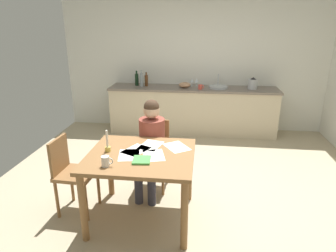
{
  "coord_description": "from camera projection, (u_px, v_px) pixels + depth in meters",
  "views": [
    {
      "loc": [
        0.2,
        -3.37,
        2.05
      ],
      "look_at": [
        -0.22,
        0.08,
        0.85
      ],
      "focal_mm": 31.65,
      "sensor_mm": 36.0,
      "label": 1
    }
  ],
  "objects": [
    {
      "name": "chair_side_empty",
      "position": [
        71.0,
        171.0,
        3.3
      ],
      "size": [
        0.42,
        0.42,
        0.88
      ],
      "color": "olive",
      "rests_on": "ground"
    },
    {
      "name": "chair_at_table",
      "position": [
        154.0,
        150.0,
        3.84
      ],
      "size": [
        0.43,
        0.43,
        0.88
      ],
      "color": "olive",
      "rests_on": "ground"
    },
    {
      "name": "wine_glass_near_sink",
      "position": [
        197.0,
        80.0,
        5.76
      ],
      "size": [
        0.07,
        0.07,
        0.15
      ],
      "color": "silver",
      "rests_on": "kitchen_counter"
    },
    {
      "name": "stovetop_kettle",
      "position": [
        253.0,
        84.0,
        5.51
      ],
      "size": [
        0.18,
        0.18,
        0.22
      ],
      "color": "#B7BABF",
      "rests_on": "kitchen_counter"
    },
    {
      "name": "teacup_on_counter",
      "position": [
        200.0,
        87.0,
        5.5
      ],
      "size": [
        0.11,
        0.08,
        0.09
      ],
      "color": "#D84C3F",
      "rests_on": "kitchen_counter"
    },
    {
      "name": "paper_envelope",
      "position": [
        177.0,
        147.0,
        3.24
      ],
      "size": [
        0.34,
        0.36,
        0.0
      ],
      "primitive_type": "cube",
      "rotation": [
        0.0,
        0.0,
        0.6
      ],
      "color": "white",
      "rests_on": "dining_table"
    },
    {
      "name": "candlestick",
      "position": [
        108.0,
        146.0,
        3.11
      ],
      "size": [
        0.06,
        0.06,
        0.24
      ],
      "color": "gold",
      "rests_on": "dining_table"
    },
    {
      "name": "bottle_vinegar",
      "position": [
        142.0,
        80.0,
        5.72
      ],
      "size": [
        0.06,
        0.06,
        0.31
      ],
      "color": "#8C999E",
      "rests_on": "kitchen_counter"
    },
    {
      "name": "kitchen_counter",
      "position": [
        192.0,
        110.0,
        5.81
      ],
      "size": [
        3.21,
        0.64,
        0.9
      ],
      "color": "beige",
      "rests_on": "ground"
    },
    {
      "name": "paper_receipt",
      "position": [
        136.0,
        150.0,
        3.16
      ],
      "size": [
        0.32,
        0.36,
        0.0
      ],
      "primitive_type": "cube",
      "rotation": [
        0.0,
        0.0,
        -0.46
      ],
      "color": "white",
      "rests_on": "dining_table"
    },
    {
      "name": "bottle_wine_red",
      "position": [
        146.0,
        80.0,
        5.76
      ],
      "size": [
        0.06,
        0.06,
        0.27
      ],
      "color": "#593319",
      "rests_on": "kitchen_counter"
    },
    {
      "name": "paper_notice",
      "position": [
        129.0,
        155.0,
        3.04
      ],
      "size": [
        0.26,
        0.33,
        0.0
      ],
      "primitive_type": "cube",
      "rotation": [
        0.0,
        0.0,
        0.19
      ],
      "color": "white",
      "rests_on": "dining_table"
    },
    {
      "name": "wine_glass_by_kettle",
      "position": [
        192.0,
        80.0,
        5.78
      ],
      "size": [
        0.07,
        0.07,
        0.15
      ],
      "color": "silver",
      "rests_on": "kitchen_counter"
    },
    {
      "name": "book_magazine",
      "position": [
        142.0,
        160.0,
        2.91
      ],
      "size": [
        0.19,
        0.2,
        0.02
      ],
      "primitive_type": "cube",
      "rotation": [
        0.0,
        0.0,
        0.1
      ],
      "color": "#4AA148",
      "rests_on": "dining_table"
    },
    {
      "name": "person_seated",
      "position": [
        151.0,
        142.0,
        3.65
      ],
      "size": [
        0.34,
        0.61,
        1.19
      ],
      "color": "brown",
      "rests_on": "ground"
    },
    {
      "name": "paper_letter",
      "position": [
        151.0,
        145.0,
        3.29
      ],
      "size": [
        0.28,
        0.34,
        0.0
      ],
      "primitive_type": "cube",
      "rotation": [
        0.0,
        0.0,
        -0.26
      ],
      "color": "white",
      "rests_on": "dining_table"
    },
    {
      "name": "coffee_mug",
      "position": [
        106.0,
        161.0,
        2.78
      ],
      "size": [
        0.12,
        0.08,
        0.1
      ],
      "color": "white",
      "rests_on": "dining_table"
    },
    {
      "name": "wall_back",
      "position": [
        194.0,
        64.0,
        5.87
      ],
      "size": [
        5.2,
        0.12,
        2.6
      ],
      "primitive_type": "cube",
      "color": "silver",
      "rests_on": "ground"
    },
    {
      "name": "ground_plane",
      "position": [
        184.0,
        191.0,
        3.87
      ],
      "size": [
        5.2,
        5.2,
        0.04
      ],
      "primitive_type": "cube",
      "color": "tan"
    },
    {
      "name": "paper_bill",
      "position": [
        154.0,
        155.0,
        3.03
      ],
      "size": [
        0.28,
        0.34,
        0.0
      ],
      "primitive_type": "cube",
      "rotation": [
        0.0,
        0.0,
        0.27
      ],
      "color": "white",
      "rests_on": "dining_table"
    },
    {
      "name": "sink_unit",
      "position": [
        218.0,
        87.0,
        5.61
      ],
      "size": [
        0.36,
        0.36,
        0.24
      ],
      "color": "#B2B7BC",
      "rests_on": "kitchen_counter"
    },
    {
      "name": "mixing_bowl",
      "position": [
        185.0,
        85.0,
        5.64
      ],
      "size": [
        0.23,
        0.23,
        0.1
      ],
      "primitive_type": "ellipsoid",
      "color": "tan",
      "rests_on": "kitchen_counter"
    },
    {
      "name": "dining_table",
      "position": [
        141.0,
        164.0,
        3.11
      ],
      "size": [
        1.1,
        0.98,
        0.78
      ],
      "color": "olive",
      "rests_on": "ground"
    },
    {
      "name": "bottle_oil",
      "position": [
        137.0,
        79.0,
        5.81
      ],
      "size": [
        0.07,
        0.07,
        0.29
      ],
      "color": "black",
      "rests_on": "kitchen_counter"
    }
  ]
}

